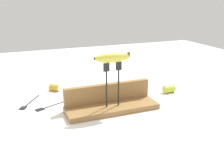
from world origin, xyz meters
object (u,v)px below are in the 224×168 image
at_px(banana_chunk_near, 55,88).
at_px(banana_chunk_far, 169,89).
at_px(banana_raised_center, 113,57).
at_px(fork_fallen_near, 28,103).
at_px(fork_fallen_far, 50,106).
at_px(fork_stand_center, 113,81).

xyz_separation_m(banana_chunk_near, banana_chunk_far, (0.55, -0.25, 0.00)).
xyz_separation_m(banana_raised_center, banana_chunk_near, (-0.19, 0.35, -0.22)).
relative_size(fork_fallen_near, fork_fallen_far, 0.92).
bearing_deg(banana_chunk_near, banana_raised_center, -61.34).
bearing_deg(banana_raised_center, banana_chunk_near, 118.66).
bearing_deg(fork_fallen_far, fork_fallen_near, 143.99).
xyz_separation_m(banana_raised_center, fork_fallen_near, (-0.34, 0.22, -0.24)).
bearing_deg(banana_raised_center, banana_chunk_far, 16.13).
height_order(banana_raised_center, banana_chunk_near, banana_raised_center).
xyz_separation_m(fork_stand_center, fork_fallen_near, (-0.34, 0.22, -0.14)).
height_order(banana_raised_center, fork_fallen_far, banana_raised_center).
bearing_deg(fork_stand_center, banana_chunk_far, 16.13).
relative_size(fork_stand_center, banana_raised_center, 1.24).
distance_m(fork_stand_center, banana_chunk_far, 0.40).
height_order(banana_raised_center, banana_chunk_far, banana_raised_center).
xyz_separation_m(banana_raised_center, banana_chunk_far, (0.36, 0.10, -0.22)).
relative_size(fork_stand_center, fork_fallen_far, 1.08).
distance_m(fork_fallen_far, banana_chunk_near, 0.21).
height_order(fork_stand_center, banana_chunk_far, fork_stand_center).
height_order(fork_fallen_near, banana_chunk_far, banana_chunk_far).
distance_m(banana_raised_center, banana_chunk_far, 0.44).
relative_size(banana_chunk_near, banana_chunk_far, 1.07).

